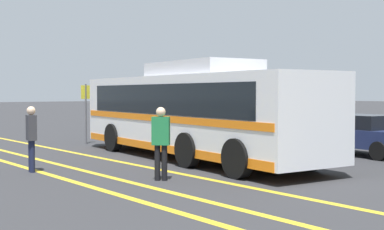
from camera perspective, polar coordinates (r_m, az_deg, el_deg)
ground_plane at (r=16.76m, az=2.60°, el=-4.87°), size 220.00×220.00×0.00m
lane_strip_0 at (r=15.91m, az=-6.26°, el=-5.26°), size 30.94×0.20×0.01m
lane_strip_1 at (r=15.07m, az=-11.88°, el=-5.73°), size 30.94×0.20×0.01m
lane_strip_2 at (r=14.65m, az=-15.48°, el=-5.99°), size 30.94×0.20×0.01m
curb_strip at (r=22.26m, az=14.58°, el=-2.95°), size 38.94×0.36×0.15m
transit_bus at (r=17.03m, az=0.04°, el=0.42°), size 11.42×3.58×3.08m
parked_car_0 at (r=29.65m, az=-5.38°, el=-0.39°), size 4.66×2.11×1.34m
parked_car_1 at (r=24.00m, az=3.90°, el=-1.04°), size 4.74×2.08×1.31m
parked_car_2 at (r=19.12m, az=17.44°, el=-1.97°), size 4.61×2.06×1.37m
pedestrian_0 at (r=14.84m, az=-16.76°, el=-2.01°), size 0.45×0.30×1.76m
pedestrian_1 at (r=12.86m, az=-3.34°, el=-2.53°), size 0.45×0.45×1.77m
bus_stop_sign at (r=22.46m, az=-11.26°, el=0.92°), size 0.07×0.40×2.48m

